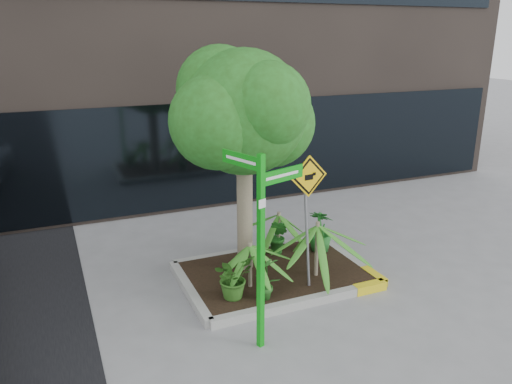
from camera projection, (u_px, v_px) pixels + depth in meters
name	position (u px, v px, depth m)	size (l,w,h in m)	color
ground	(271.00, 287.00, 8.76)	(80.00, 80.00, 0.00)	gray
planter	(277.00, 273.00, 9.06)	(3.35, 2.36, 0.15)	#9E9E99
tree	(244.00, 113.00, 8.37)	(2.73, 2.43, 4.10)	gray
palm_front	(318.00, 225.00, 8.61)	(1.14, 1.14, 1.26)	gray
palm_left	(250.00, 245.00, 8.27)	(0.91, 0.91, 1.01)	gray
palm_back	(279.00, 215.00, 9.68)	(0.91, 0.91, 1.01)	gray
shrub_a	(233.00, 277.00, 8.05)	(0.65, 0.65, 0.72)	#2C611B
shrub_b	(321.00, 231.00, 9.79)	(0.47, 0.47, 0.84)	#206D25
shrub_c	(266.00, 277.00, 7.99)	(0.40, 0.40, 0.75)	#235E1D
shrub_d	(278.00, 237.00, 9.67)	(0.39, 0.39, 0.71)	#1E641C
street_sign_post	(261.00, 231.00, 6.67)	(1.00, 0.80, 2.81)	#0E9D15
cattle_sign	(308.00, 199.00, 8.14)	(0.69, 0.29, 2.26)	slate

